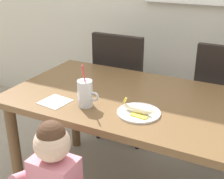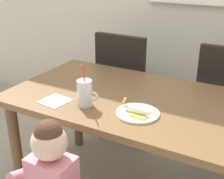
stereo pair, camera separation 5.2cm
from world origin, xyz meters
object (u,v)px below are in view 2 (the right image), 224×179
paper_napkin (55,101)px  dining_chair_left (126,82)px  milk_cup (85,95)px  peeled_banana (136,110)px  toddler_standing (52,178)px  snack_plate (138,113)px  dining_table (139,113)px

paper_napkin → dining_chair_left: bearing=89.4°
milk_cup → paper_napkin: (-0.18, -0.04, -0.06)m
peeled_banana → paper_napkin: size_ratio=1.16×
toddler_standing → paper_napkin: toddler_standing is taller
toddler_standing → milk_cup: size_ratio=3.35×
toddler_standing → snack_plate: (0.25, 0.43, 0.22)m
dining_chair_left → peeled_banana: size_ratio=5.52×
dining_chair_left → snack_plate: (0.47, -0.82, 0.20)m
milk_cup → dining_table: bearing=45.4°
snack_plate → peeled_banana: peeled_banana is taller
toddler_standing → milk_cup: milk_cup is taller
peeled_banana → snack_plate: bearing=81.0°
dining_chair_left → peeled_banana: (0.47, -0.84, 0.23)m
dining_chair_left → toddler_standing: (0.23, -1.25, -0.02)m
dining_table → snack_plate: bearing=-69.1°
peeled_banana → paper_napkin: (-0.48, -0.07, -0.03)m
milk_cup → toddler_standing: bearing=-82.0°
milk_cup → peeled_banana: size_ratio=1.44×
dining_table → peeled_banana: (0.07, -0.20, 0.13)m
dining_table → dining_chair_left: 0.76m
toddler_standing → paper_napkin: bearing=124.7°
paper_napkin → dining_table: bearing=33.4°
toddler_standing → peeled_banana: size_ratio=4.82×
peeled_banana → dining_chair_left: bearing=119.4°
milk_cup → dining_chair_left: bearing=101.3°
toddler_standing → snack_plate: toddler_standing is taller
dining_chair_left → milk_cup: 0.92m
dining_table → paper_napkin: 0.50m
snack_plate → toddler_standing: bearing=-120.1°
milk_cup → snack_plate: milk_cup is taller
toddler_standing → dining_table: bearing=74.0°
snack_plate → peeled_banana: 0.03m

